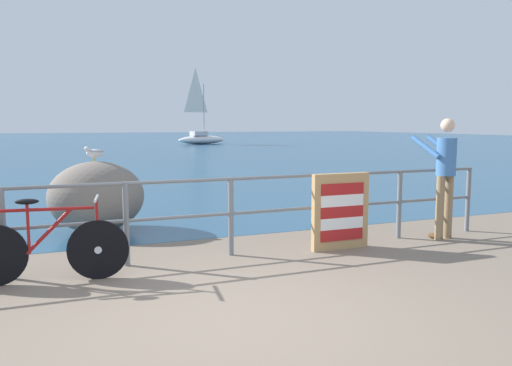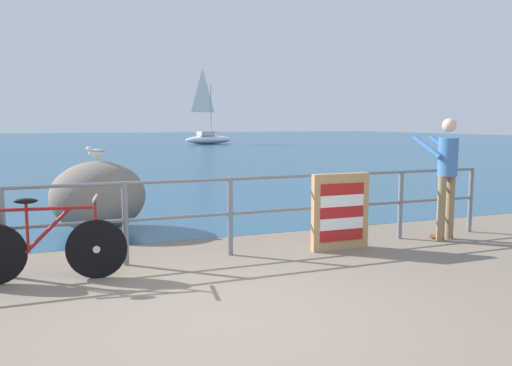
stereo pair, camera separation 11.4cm
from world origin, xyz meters
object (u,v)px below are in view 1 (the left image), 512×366
at_px(person_at_railing, 444,172).
at_px(seagull, 94,152).
at_px(sailboat, 201,136).
at_px(bicycle, 48,247).
at_px(breakwater_boulder_main, 96,197).
at_px(folded_deckchair_stack, 340,211).

bearing_deg(person_at_railing, seagull, 50.42).
bearing_deg(seagull, sailboat, -91.35).
xyz_separation_m(bicycle, breakwater_boulder_main, (0.72, 2.54, 0.17)).
xyz_separation_m(breakwater_boulder_main, sailboat, (10.93, 32.23, 0.15)).
relative_size(person_at_railing, folded_deckchair_stack, 1.71).
xyz_separation_m(person_at_railing, seagull, (-4.72, 2.56, 0.26)).
distance_m(folded_deckchair_stack, sailboat, 35.57).
bearing_deg(breakwater_boulder_main, person_at_railing, -27.63).
distance_m(bicycle, breakwater_boulder_main, 2.64).
bearing_deg(sailboat, bicycle, -126.41).
relative_size(folded_deckchair_stack, sailboat, 0.17).
height_order(bicycle, sailboat, sailboat).
height_order(breakwater_boulder_main, sailboat, sailboat).
bearing_deg(breakwater_boulder_main, sailboat, 71.27).
distance_m(person_at_railing, sailboat, 35.25).
bearing_deg(sailboat, person_at_railing, -118.05).
bearing_deg(person_at_railing, breakwater_boulder_main, 51.25).
xyz_separation_m(bicycle, sailboat, (11.64, 34.77, 0.32)).
bearing_deg(person_at_railing, folded_deckchair_stack, 78.06).
relative_size(folded_deckchair_stack, seagull, 3.05).
bearing_deg(bicycle, seagull, 82.87).
distance_m(person_at_railing, folded_deckchair_stack, 1.81).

